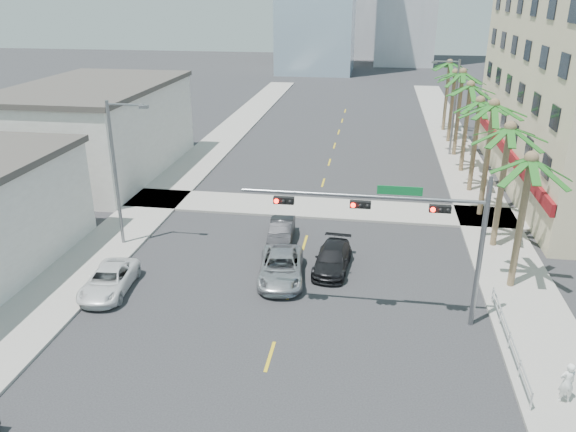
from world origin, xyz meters
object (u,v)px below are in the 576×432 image
Objects in this scene: pedestrian at (567,382)px; car_parked_far at (109,281)px; car_lane_right at (332,259)px; car_lane_left at (281,231)px; car_lane_center at (281,267)px; traffic_signal_mast at (411,223)px.

car_parked_far is at bearing -27.89° from pedestrian.
pedestrian is at bearing -41.42° from car_lane_right.
car_lane_right reaches higher than car_parked_far.
car_lane_left is at bearing 140.70° from car_lane_right.
car_lane_left is 18.69m from pedestrian.
car_lane_right is (2.69, 1.63, -0.06)m from car_lane_center.
car_parked_far is at bearing -154.72° from car_lane_right.
car_lane_right is 2.63× the size of pedestrian.
car_lane_center reaches higher than car_parked_far.
traffic_signal_mast is 8.84m from pedestrian.
car_lane_center is at bearing -144.55° from car_lane_right.
pedestrian is (5.91, -5.18, -4.05)m from traffic_signal_mast.
traffic_signal_mast is 2.45× the size of car_lane_right.
car_lane_left is 4.83m from car_lane_right.
car_parked_far is 12.22m from car_lane_right.
pedestrian reaches higher than car_parked_far.
traffic_signal_mast is at bearing -51.49° from car_lane_left.
traffic_signal_mast is 11.71m from car_lane_left.
pedestrian is at bearing -41.24° from traffic_signal_mast.
car_lane_center is at bearing 154.44° from traffic_signal_mast.
car_lane_center is (0.81, -4.96, 0.03)m from car_lane_left.
traffic_signal_mast is 2.39× the size of car_parked_far.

